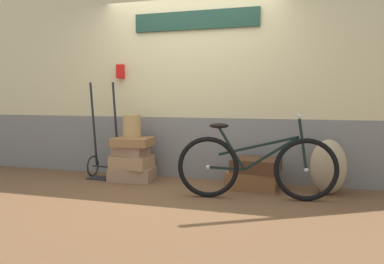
% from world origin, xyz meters
% --- Properties ---
extents(ground, '(9.66, 5.20, 0.06)m').
position_xyz_m(ground, '(0.00, 0.00, -0.03)').
color(ground, brown).
extents(station_building, '(7.66, 0.74, 2.98)m').
position_xyz_m(station_building, '(0.01, 0.85, 1.49)').
color(station_building, slate).
rests_on(station_building, ground).
extents(suitcase_0, '(0.62, 0.49, 0.18)m').
position_xyz_m(suitcase_0, '(-0.74, 0.40, 0.09)').
color(suitcase_0, '#937051').
rests_on(suitcase_0, ground).
extents(suitcase_1, '(0.52, 0.42, 0.17)m').
position_xyz_m(suitcase_1, '(-0.73, 0.37, 0.26)').
color(suitcase_1, '#9E754C').
rests_on(suitcase_1, suitcase_0).
extents(suitcase_2, '(0.45, 0.36, 0.13)m').
position_xyz_m(suitcase_2, '(-0.75, 0.38, 0.42)').
color(suitcase_2, '#937051').
rests_on(suitcase_2, suitcase_1).
extents(suitcase_3, '(0.53, 0.45, 0.11)m').
position_xyz_m(suitcase_3, '(-0.71, 0.36, 0.54)').
color(suitcase_3, olive).
rests_on(suitcase_3, suitcase_2).
extents(suitcase_4, '(0.61, 0.44, 0.22)m').
position_xyz_m(suitcase_4, '(0.91, 0.40, 0.11)').
color(suitcase_4, brown).
rests_on(suitcase_4, ground).
extents(suitcase_5, '(0.61, 0.50, 0.16)m').
position_xyz_m(suitcase_5, '(0.96, 0.40, 0.30)').
color(suitcase_5, '#4C2D19').
rests_on(suitcase_5, suitcase_4).
extents(wicker_basket, '(0.25, 0.25, 0.31)m').
position_xyz_m(wicker_basket, '(-0.73, 0.39, 0.75)').
color(wicker_basket, '#A8844C').
rests_on(wicker_basket, suitcase_3).
extents(luggage_trolley, '(0.44, 0.37, 1.35)m').
position_xyz_m(luggage_trolley, '(-1.19, 0.45, 0.30)').
color(luggage_trolley, black).
rests_on(luggage_trolley, ground).
extents(burlap_sack, '(0.42, 0.35, 0.65)m').
position_xyz_m(burlap_sack, '(1.81, 0.39, 0.32)').
color(burlap_sack, '#9E8966').
rests_on(burlap_sack, ground).
extents(bicycle, '(1.78, 0.46, 0.95)m').
position_xyz_m(bicycle, '(1.02, -0.09, 0.37)').
color(bicycle, black).
rests_on(bicycle, ground).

